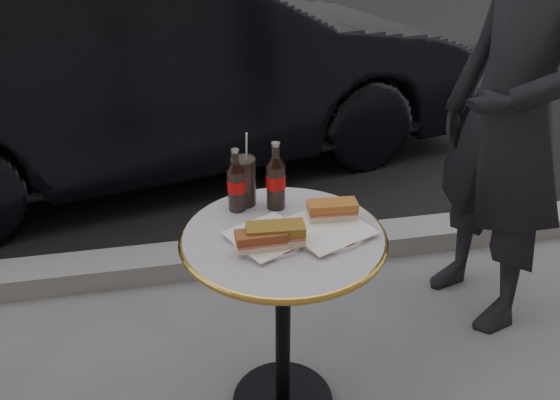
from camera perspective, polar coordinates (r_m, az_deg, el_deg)
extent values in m
cube|color=black|center=(6.56, -8.66, 14.31)|extent=(40.00, 8.00, 0.00)
cube|color=gray|center=(2.75, -3.44, -5.71)|extent=(40.00, 0.20, 0.12)
cylinder|color=silver|center=(1.60, -1.25, -4.01)|extent=(0.26, 0.26, 0.01)
cylinder|color=white|center=(1.64, 4.88, -3.11)|extent=(0.28, 0.28, 0.01)
cube|color=brown|center=(1.53, -2.00, -4.28)|extent=(0.14, 0.07, 0.05)
cube|color=olive|center=(1.55, -0.48, -3.68)|extent=(0.17, 0.09, 0.06)
cube|color=#B2682D|center=(1.68, 5.46, -1.12)|extent=(0.16, 0.08, 0.05)
cylinder|color=black|center=(1.75, -3.82, 1.96)|extent=(0.09, 0.09, 0.16)
imported|color=black|center=(3.67, -11.96, 13.40)|extent=(2.30, 4.28, 1.34)
imported|color=black|center=(2.26, 23.11, 7.61)|extent=(0.56, 0.72, 1.75)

